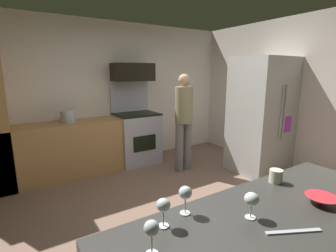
% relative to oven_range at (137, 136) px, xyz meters
% --- Properties ---
extents(ground_plane, '(5.20, 4.80, 0.02)m').
position_rel_oven_range_xyz_m(ground_plane, '(-0.40, -1.97, -0.53)').
color(ground_plane, '#7F5F51').
extents(wall_back, '(5.20, 0.12, 2.60)m').
position_rel_oven_range_xyz_m(wall_back, '(-0.40, 0.37, 0.78)').
color(wall_back, silver).
rests_on(wall_back, ground).
extents(wall_right, '(0.12, 4.80, 2.60)m').
position_rel_oven_range_xyz_m(wall_right, '(2.14, -1.97, 0.78)').
color(wall_right, silver).
rests_on(wall_right, ground).
extents(lower_cabinet_run, '(2.40, 0.60, 0.90)m').
position_rel_oven_range_xyz_m(lower_cabinet_run, '(-1.30, 0.01, -0.07)').
color(lower_cabinet_run, '#B4844E').
rests_on(lower_cabinet_run, ground).
extents(oven_range, '(0.76, 0.65, 1.54)m').
position_rel_oven_range_xyz_m(oven_range, '(0.00, 0.00, 0.00)').
color(oven_range, '#B2B1C2').
rests_on(oven_range, ground).
extents(microwave, '(0.74, 0.38, 0.32)m').
position_rel_oven_range_xyz_m(microwave, '(0.00, 0.09, 1.18)').
color(microwave, black).
rests_on(microwave, oven_range).
extents(refrigerator, '(0.90, 0.81, 1.94)m').
position_rel_oven_range_xyz_m(refrigerator, '(1.63, -1.51, 0.45)').
color(refrigerator, beige).
rests_on(refrigerator, ground).
extents(person_cook, '(0.31, 0.30, 1.67)m').
position_rel_oven_range_xyz_m(person_cook, '(0.51, -0.82, 0.42)').
color(person_cook, slate).
rests_on(person_cook, ground).
extents(mixing_bowl_large, '(0.19, 0.19, 0.05)m').
position_rel_oven_range_xyz_m(mixing_bowl_large, '(-0.41, -3.53, 0.41)').
color(mixing_bowl_large, red).
rests_on(mixing_bowl_large, counter_island).
extents(wine_glass_near, '(0.08, 0.08, 0.16)m').
position_rel_oven_range_xyz_m(wine_glass_near, '(-1.36, -3.21, 0.50)').
color(wine_glass_near, silver).
rests_on(wine_glass_near, counter_island).
extents(wine_glass_mid, '(0.08, 0.08, 0.15)m').
position_rel_oven_range_xyz_m(wine_glass_mid, '(-0.90, -3.40, 0.49)').
color(wine_glass_mid, silver).
rests_on(wine_glass_mid, counter_island).
extents(wine_glass_far, '(0.07, 0.07, 0.17)m').
position_rel_oven_range_xyz_m(wine_glass_far, '(-1.51, -3.36, 0.51)').
color(wine_glass_far, silver).
rests_on(wine_glass_far, counter_island).
extents(wine_glass_extra, '(0.08, 0.08, 0.17)m').
position_rel_oven_range_xyz_m(wine_glass_extra, '(-1.19, -3.17, 0.51)').
color(wine_glass_extra, silver).
rests_on(wine_glass_extra, counter_island).
extents(mug_tea, '(0.10, 0.10, 0.10)m').
position_rel_oven_range_xyz_m(mug_tea, '(-0.37, -3.19, 0.43)').
color(mug_tea, beige).
rests_on(mug_tea, counter_island).
extents(knife_chef, '(0.28, 0.15, 0.01)m').
position_rel_oven_range_xyz_m(knife_chef, '(-0.82, -3.61, 0.39)').
color(knife_chef, '#B7BABF').
rests_on(knife_chef, counter_island).
extents(stock_pot, '(0.24, 0.24, 0.20)m').
position_rel_oven_range_xyz_m(stock_pot, '(-1.20, 0.01, 0.48)').
color(stock_pot, '#B1B1C8').
rests_on(stock_pot, lower_cabinet_run).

